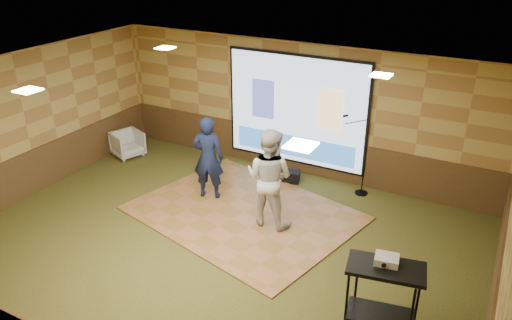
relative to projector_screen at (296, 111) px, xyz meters
The scene contains 18 objects.
ground 3.74m from the projector_screen, 90.00° to the right, with size 9.00×9.00×0.00m, color #2D3719.
room_shell 3.49m from the projector_screen, 90.00° to the right, with size 9.04×7.04×3.02m.
wainscot_back 1.00m from the projector_screen, 90.00° to the left, with size 9.00×0.04×0.95m, color #463517.
wainscot_left 5.73m from the projector_screen, 142.51° to the right, with size 0.04×7.00×0.95m, color #463517.
wainscot_right 5.73m from the projector_screen, 37.49° to the right, with size 0.04×7.00×0.95m, color #463517.
projector_screen is the anchor object (origin of this frame).
downlight_nw 3.12m from the projector_screen, 143.35° to the right, with size 0.32×0.32×0.02m, color #FBECBC.
downlight_ne 3.12m from the projector_screen, 36.65° to the right, with size 0.32×0.32×0.02m, color #FBECBC.
downlight_sw 5.61m from the projector_screen, 114.02° to the right, with size 0.32×0.32×0.02m, color #FBECBC.
downlight_se 5.61m from the projector_screen, 65.98° to the right, with size 0.32×0.32×0.02m, color #FBECBC.
dance_floor 2.66m from the projector_screen, 92.46° to the right, with size 4.13×3.14×0.03m, color #9C6139.
player_left 2.30m from the projector_screen, 118.43° to the right, with size 0.64×0.42×1.76m, color #131C3C.
player_right 2.41m from the projector_screen, 77.58° to the right, with size 0.93×0.72×1.91m, color beige.
av_table 5.19m from the projector_screen, 52.38° to the right, with size 1.03×0.54×1.08m.
projector 5.07m from the projector_screen, 52.05° to the right, with size 0.31×0.26×0.10m, color silver.
mic_stand 1.95m from the projector_screen, 10.28° to the right, with size 0.68×0.28×1.72m.
banquet_chair 4.31m from the projector_screen, 164.25° to the right, with size 0.67×0.69×0.63m, color gray.
duffel_bag 1.45m from the projector_screen, 73.60° to the right, with size 0.40×0.27×0.25m, color black.
Camera 1 is at (4.15, -6.21, 5.14)m, focal length 35.00 mm.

